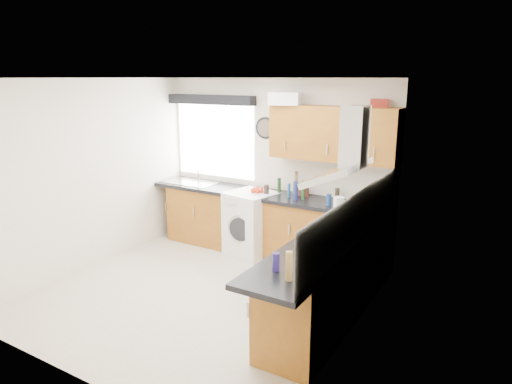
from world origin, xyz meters
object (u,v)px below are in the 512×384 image
Objects in this scene: upper_cabinets at (333,134)px; oven at (331,279)px; extractor_hood at (346,155)px; washing_machine at (252,223)px.

oven is at bearing -67.46° from upper_cabinets.
washing_machine is at bearing 147.85° from extractor_hood.
extractor_hood is 2.45m from washing_machine.
oven is 1.35m from extractor_hood.
oven is 0.92× the size of washing_machine.
washing_machine is at bearing 146.31° from oven.
upper_cabinets is 1.75m from washing_machine.
upper_cabinets is (-0.55, 1.32, 1.38)m from oven.
extractor_hood is at bearing -63.87° from upper_cabinets.
oven is 0.50× the size of upper_cabinets.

